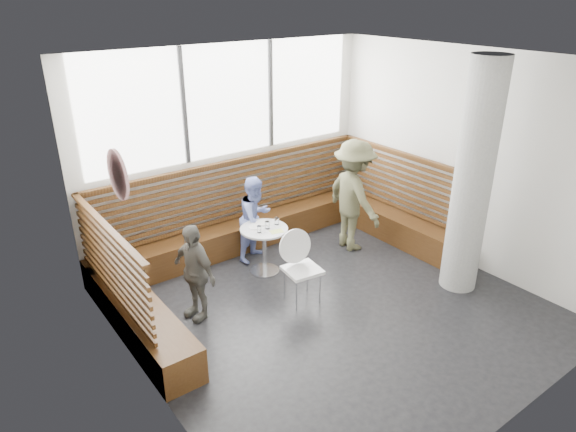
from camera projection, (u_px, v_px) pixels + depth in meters
room at (337, 197)px, 6.19m from camera, size 5.00×5.00×3.20m
booth at (258, 235)px, 7.97m from camera, size 5.00×2.50×1.44m
concrete_column at (473, 180)px, 6.76m from camera, size 0.50×0.50×3.20m
wall_art at (118, 175)px, 4.85m from camera, size 0.03×0.50×0.50m
cafe_table at (264, 241)px, 7.53m from camera, size 0.70×0.70×0.72m
cafe_chair at (299, 261)px, 6.83m from camera, size 0.48×0.46×0.99m
adult_man at (354, 196)px, 8.12m from camera, size 0.81×1.24×1.81m
child_back at (256, 219)px, 7.88m from camera, size 0.79×0.70×1.34m
child_left at (194, 272)px, 6.44m from camera, size 0.45×0.81×1.30m
plate_near at (255, 227)px, 7.47m from camera, size 0.18×0.18×0.01m
plate_far at (263, 223)px, 7.61m from camera, size 0.21×0.21×0.01m
glass_left at (259, 229)px, 7.31m from camera, size 0.06×0.06×0.10m
glass_mid at (267, 225)px, 7.42m from camera, size 0.07×0.07×0.11m
glass_right at (277, 221)px, 7.55m from camera, size 0.07×0.07×0.11m
menu_card at (277, 231)px, 7.35m from camera, size 0.22×0.17×0.00m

